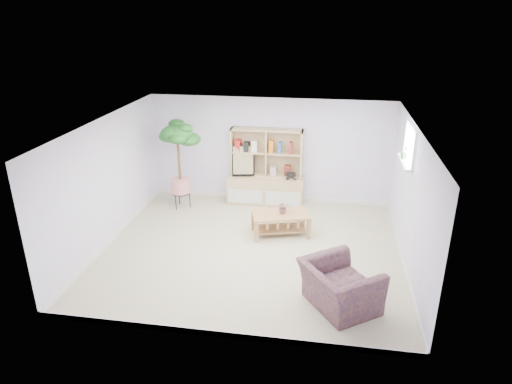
# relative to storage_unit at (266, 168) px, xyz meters

# --- Properties ---
(floor) EXTENTS (5.50, 5.00, 0.01)m
(floor) POSITION_rel_storage_unit_xyz_m (0.05, -2.24, -0.87)
(floor) COLOR #BCB293
(floor) RESTS_ON ground
(ceiling) EXTENTS (5.50, 5.00, 0.01)m
(ceiling) POSITION_rel_storage_unit_xyz_m (0.05, -2.24, 1.53)
(ceiling) COLOR white
(ceiling) RESTS_ON walls
(walls) EXTENTS (5.51, 5.01, 2.40)m
(walls) POSITION_rel_storage_unit_xyz_m (0.05, -2.24, 0.33)
(walls) COLOR white
(walls) RESTS_ON floor
(baseboard) EXTENTS (5.50, 5.00, 0.10)m
(baseboard) POSITION_rel_storage_unit_xyz_m (0.05, -2.24, -0.82)
(baseboard) COLOR white
(baseboard) RESTS_ON floor
(window) EXTENTS (0.10, 0.98, 0.68)m
(window) POSITION_rel_storage_unit_xyz_m (2.78, -1.64, 1.13)
(window) COLOR white
(window) RESTS_ON walls
(window_sill) EXTENTS (0.14, 1.00, 0.04)m
(window_sill) POSITION_rel_storage_unit_xyz_m (2.72, -1.64, 0.81)
(window_sill) COLOR white
(window_sill) RESTS_ON walls
(storage_unit) EXTENTS (1.73, 0.58, 1.73)m
(storage_unit) POSITION_rel_storage_unit_xyz_m (0.00, 0.00, 0.00)
(storage_unit) COLOR tan
(storage_unit) RESTS_ON floor
(poster) EXTENTS (0.53, 0.21, 0.71)m
(poster) POSITION_rel_storage_unit_xyz_m (-0.51, -0.03, 0.14)
(poster) COLOR yellow
(poster) RESTS_ON storage_unit
(toy_truck) EXTENTS (0.34, 0.26, 0.16)m
(toy_truck) POSITION_rel_storage_unit_xyz_m (0.58, -0.06, -0.14)
(toy_truck) COLOR black
(toy_truck) RESTS_ON storage_unit
(coffee_table) EXTENTS (1.23, 0.89, 0.45)m
(coffee_table) POSITION_rel_storage_unit_xyz_m (0.51, -1.52, -0.64)
(coffee_table) COLOR #A0773B
(coffee_table) RESTS_ON floor
(table_plant) EXTENTS (0.27, 0.25, 0.25)m
(table_plant) POSITION_rel_storage_unit_xyz_m (0.56, -1.51, -0.29)
(table_plant) COLOR #23672C
(table_plant) RESTS_ON coffee_table
(floor_tree) EXTENTS (0.80, 0.80, 1.99)m
(floor_tree) POSITION_rel_storage_unit_xyz_m (-1.85, -0.55, 0.13)
(floor_tree) COLOR #20671F
(floor_tree) RESTS_ON floor
(armchair) EXTENTS (1.39, 1.42, 0.80)m
(armchair) POSITION_rel_storage_unit_xyz_m (1.65, -3.75, -0.47)
(armchair) COLOR #1B1C3E
(armchair) RESTS_ON floor
(sill_plant) EXTENTS (0.14, 0.11, 0.25)m
(sill_plant) POSITION_rel_storage_unit_xyz_m (2.72, -1.50, 0.96)
(sill_plant) COLOR #20671F
(sill_plant) RESTS_ON window_sill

